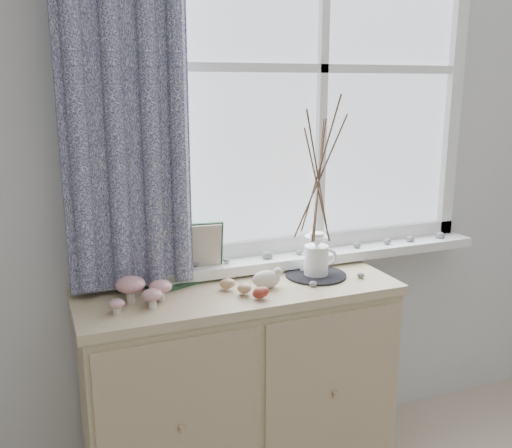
% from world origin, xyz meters
% --- Properties ---
extents(sideboard, '(1.20, 0.45, 0.85)m').
position_xyz_m(sideboard, '(-0.15, 1.75, 0.43)').
color(sideboard, '#C6B68A').
rests_on(sideboard, ground).
extents(botanical_book, '(0.36, 0.24, 0.24)m').
position_xyz_m(botanical_book, '(-0.32, 1.85, 0.97)').
color(botanical_book, '#1D3C24').
rests_on(botanical_book, sideboard).
extents(toadstool_cluster, '(0.23, 0.16, 0.10)m').
position_xyz_m(toadstool_cluster, '(-0.52, 1.72, 0.90)').
color(toadstool_cluster, silver).
rests_on(toadstool_cluster, sideboard).
extents(wooden_eggs, '(0.13, 0.17, 0.06)m').
position_xyz_m(wooden_eggs, '(-0.16, 1.67, 0.87)').
color(wooden_eggs, tan).
rests_on(wooden_eggs, sideboard).
extents(songbird_figurine, '(0.15, 0.08, 0.08)m').
position_xyz_m(songbird_figurine, '(-0.06, 1.71, 0.89)').
color(songbird_figurine, white).
rests_on(songbird_figurine, sideboard).
extents(crocheted_doily, '(0.24, 0.24, 0.01)m').
position_xyz_m(crocheted_doily, '(0.18, 1.76, 0.85)').
color(crocheted_doily, black).
rests_on(crocheted_doily, sideboard).
extents(twig_pitcher, '(0.30, 0.30, 0.72)m').
position_xyz_m(twig_pitcher, '(0.18, 1.76, 1.26)').
color(twig_pitcher, white).
rests_on(twig_pitcher, crocheted_doily).
extents(sideboard_pebbles, '(0.33, 0.23, 0.02)m').
position_xyz_m(sideboard_pebbles, '(0.15, 1.75, 0.86)').
color(sideboard_pebbles, gray).
rests_on(sideboard_pebbles, sideboard).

